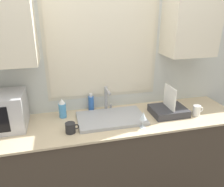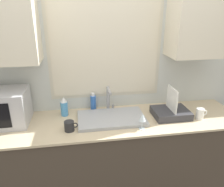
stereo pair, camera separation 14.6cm
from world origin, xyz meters
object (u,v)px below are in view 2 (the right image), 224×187
Objects in this scene: soap_bottle at (93,102)px; wine_glass at (142,118)px; mug_near_sink at (69,126)px; microwave at (3,108)px; faucet at (109,97)px; spray_bottle at (64,107)px; dish_rack at (171,112)px.

soap_bottle is 1.21× the size of wine_glass.
soap_bottle is 0.45m from mug_near_sink.
mug_near_sink is at bearing 173.24° from wine_glass.
faucet is at bearing 6.12° from microwave.
wine_glass is at bearing -50.08° from soap_bottle.
mug_near_sink is (0.05, -0.30, -0.05)m from spray_bottle.
microwave is 1.28× the size of dish_rack.
soap_bottle is at bearing 58.53° from mug_near_sink.
soap_bottle is (0.29, 0.08, -0.01)m from spray_bottle.
faucet is 0.59× the size of microwave.
soap_bottle reaches higher than mug_near_sink.
spray_bottle is at bearing 150.89° from wine_glass.
soap_bottle is 1.57× the size of mug_near_sink.
dish_rack is 2.22× the size of wine_glass.
wine_glass reaches higher than mug_near_sink.
dish_rack is at bearing -10.37° from spray_bottle.
mug_near_sink is at bearing -21.17° from microwave.
spray_bottle is at bearing 8.14° from microwave.
microwave is at bearing 158.83° from mug_near_sink.
faucet is 0.52m from mug_near_sink.
faucet is 1.34× the size of spray_bottle.
dish_rack is 1.78× the size of spray_bottle.
faucet is at bearing 159.52° from dish_rack.
dish_rack is at bearing 28.79° from wine_glass.
mug_near_sink is (-0.24, -0.39, -0.04)m from soap_bottle.
wine_glass is at bearing -60.21° from faucet.
faucet is 1.67× the size of wine_glass.
faucet reaches higher than mug_near_sink.
microwave is 2.84× the size of wine_glass.
faucet is 0.18m from soap_bottle.
soap_bottle is at bearing 11.05° from microwave.
wine_glass is (0.39, -0.46, 0.03)m from soap_bottle.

